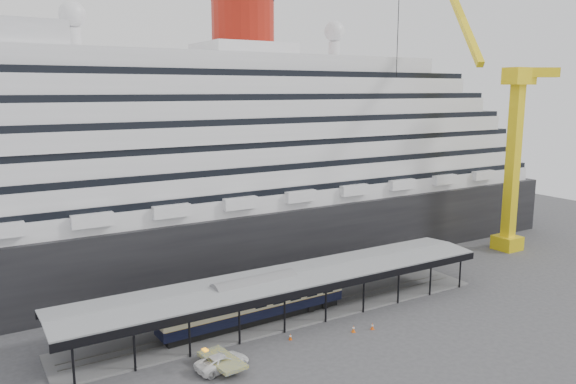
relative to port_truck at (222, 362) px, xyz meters
The scene contains 9 objects.
ground 13.07m from the port_truck, 14.33° to the left, with size 200.00×200.00×0.00m, color #3D3D40.
cruise_ship 41.37m from the port_truck, 70.19° to the left, with size 130.00×30.00×43.90m.
platform_canopy 15.17m from the port_truck, 33.06° to the left, with size 56.00×9.18×5.30m.
crane_yellow 64.21m from the port_truck, 12.99° to the left, with size 23.83×18.78×47.60m.
port_truck is the anchor object (origin of this frame).
pullman_carriage 11.71m from the port_truck, 45.55° to the left, with size 24.07×3.86×23.54m.
traffic_cone_left 9.59m from the port_truck, 13.03° to the left, with size 0.46×0.46×0.73m.
traffic_cone_mid 16.60m from the port_truck, ahead, with size 0.52×0.52×0.84m.
traffic_cone_right 18.98m from the port_truck, ahead, with size 0.42×0.42×0.78m.
Camera 1 is at (-34.08, -51.22, 27.63)m, focal length 35.00 mm.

